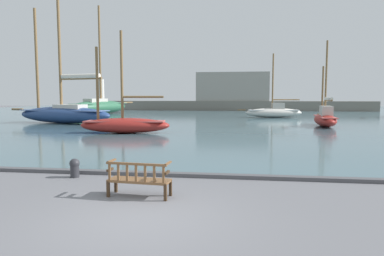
# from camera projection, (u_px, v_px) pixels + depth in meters

# --- Properties ---
(ground_plane) EXTENTS (160.00, 160.00, 0.00)m
(ground_plane) POSITION_uv_depth(u_px,v_px,m) (139.00, 218.00, 7.25)
(ground_plane) COLOR slate
(harbor_water) EXTENTS (100.00, 80.00, 0.08)m
(harbor_water) POSITION_uv_depth(u_px,v_px,m) (224.00, 113.00, 50.66)
(harbor_water) COLOR #476670
(harbor_water) RESTS_ON ground
(quay_edge_kerb) EXTENTS (40.00, 0.30, 0.12)m
(quay_edge_kerb) POSITION_uv_depth(u_px,v_px,m) (173.00, 174.00, 11.05)
(quay_edge_kerb) COLOR #4C4C50
(quay_edge_kerb) RESTS_ON ground
(park_bench) EXTENTS (1.64, 0.66, 0.92)m
(park_bench) POSITION_uv_depth(u_px,v_px,m) (139.00, 179.00, 8.75)
(park_bench) COLOR #3D2A19
(park_bench) RESTS_ON ground
(sailboat_mid_port) EXTENTS (6.22, 13.16, 15.09)m
(sailboat_mid_port) POSITION_uv_depth(u_px,v_px,m) (100.00, 106.00, 48.59)
(sailboat_mid_port) COLOR #2D6647
(sailboat_mid_port) RESTS_ON harbor_water
(sailboat_mid_starboard) EXTENTS (7.60, 2.66, 7.44)m
(sailboat_mid_starboard) POSITION_uv_depth(u_px,v_px,m) (274.00, 112.00, 40.23)
(sailboat_mid_starboard) COLOR silver
(sailboat_mid_starboard) RESTS_ON harbor_water
(sailboat_outer_port) EXTENTS (6.26, 2.41, 6.86)m
(sailboat_outer_port) POSITION_uv_depth(u_px,v_px,m) (125.00, 124.00, 23.28)
(sailboat_outer_port) COLOR maroon
(sailboat_outer_port) RESTS_ON harbor_water
(sailboat_nearest_starboard) EXTENTS (11.39, 4.73, 13.24)m
(sailboat_nearest_starboard) POSITION_uv_depth(u_px,v_px,m) (64.00, 112.00, 31.77)
(sailboat_nearest_starboard) COLOR navy
(sailboat_nearest_starboard) RESTS_ON harbor_water
(sailboat_nearest_port) EXTENTS (1.95, 6.80, 7.07)m
(sailboat_nearest_port) POSITION_uv_depth(u_px,v_px,m) (325.00, 118.00, 28.48)
(sailboat_nearest_port) COLOR maroon
(sailboat_nearest_port) RESTS_ON harbor_water
(mooring_bollard) EXTENTS (0.32, 0.32, 0.60)m
(mooring_bollard) POSITION_uv_depth(u_px,v_px,m) (75.00, 167.00, 10.89)
(mooring_bollard) COLOR #2D2D33
(mooring_bollard) RESTS_ON ground
(far_breakwater) EXTENTS (50.03, 2.40, 6.77)m
(far_breakwater) POSITION_uv_depth(u_px,v_px,m) (227.00, 99.00, 60.12)
(far_breakwater) COLOR slate
(far_breakwater) RESTS_ON ground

